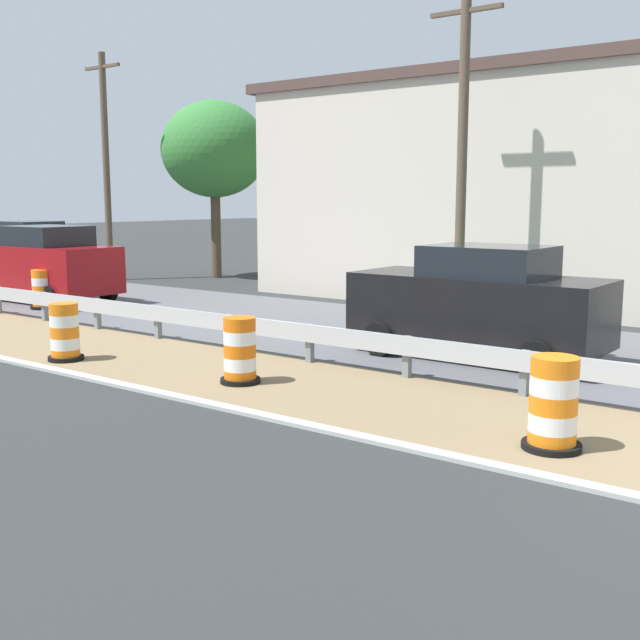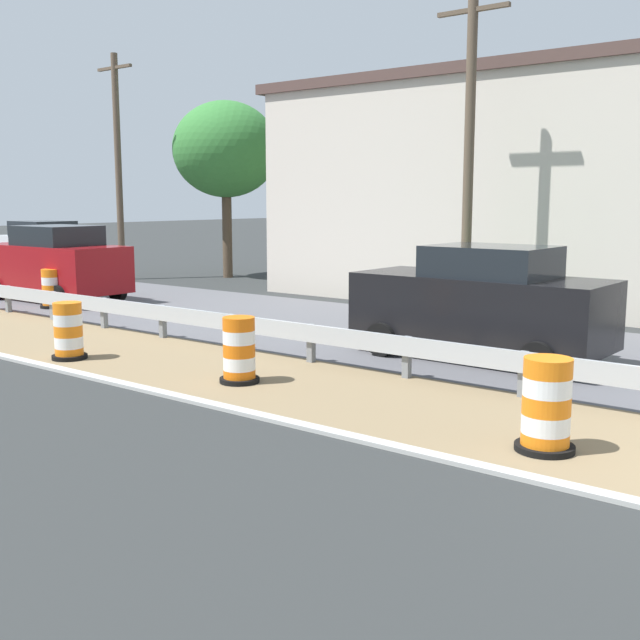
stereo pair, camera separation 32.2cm
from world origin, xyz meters
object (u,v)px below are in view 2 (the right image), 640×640
Objects in this scene: car_lead_far_lane at (482,303)px; utility_pole_near at (469,153)px; car_trailing_near_lane at (46,249)px; traffic_barrel_mid at (68,334)px; traffic_barrel_close at (239,353)px; car_lead_near_lane at (55,263)px; traffic_barrel_nearest at (546,409)px; utility_pole_mid at (118,164)px; traffic_barrel_far at (52,290)px.

utility_pole_near is at bearing -57.92° from car_lead_far_lane.
car_trailing_near_lane is at bearing 90.42° from utility_pole_near.
traffic_barrel_mid is 7.66m from car_lead_far_lane.
traffic_barrel_close is 12.06m from car_lead_near_lane.
traffic_barrel_mid is 0.22× the size of car_lead_near_lane.
traffic_barrel_nearest is 24.19m from car_trailing_near_lane.
traffic_barrel_nearest is 1.06× the size of traffic_barrel_mid.
car_lead_far_lane is at bearing -51.88° from traffic_barrel_mid.
car_lead_near_lane is 1.02× the size of car_lead_far_lane.
car_trailing_near_lane is (8.06, 22.80, 0.55)m from traffic_barrel_nearest.
utility_pole_mid reaches higher than traffic_barrel_nearest.
traffic_barrel_mid is 0.14× the size of utility_pole_near.
traffic_barrel_close is at bearing 86.99° from traffic_barrel_nearest.
utility_pole_mid is (9.05, 14.67, 3.68)m from traffic_barrel_close.
car_lead_near_lane reaches higher than traffic_barrel_far.
utility_pole_near is at bearing 33.13° from traffic_barrel_nearest.
traffic_barrel_far is (3.75, 6.28, -0.00)m from traffic_barrel_mid.
traffic_barrel_close is at bearing -22.75° from car_trailing_near_lane.
car_lead_near_lane is at bearing -29.45° from car_trailing_near_lane.
utility_pole_mid reaches higher than traffic_barrel_far.
traffic_barrel_far is 0.23× the size of car_lead_far_lane.
traffic_barrel_nearest is 0.24× the size of car_lead_far_lane.
traffic_barrel_close is 8.66m from utility_pole_near.
car_lead_near_lane is 0.60× the size of utility_pole_mid.
traffic_barrel_nearest is 22.29m from utility_pole_mid.
utility_pole_near is at bearing -94.45° from utility_pole_mid.
car_lead_near_lane reaches higher than traffic_barrel_close.
utility_pole_mid is (1.13, 14.57, 0.16)m from utility_pole_near.
car_lead_far_lane is at bearing -28.39° from traffic_barrel_close.
car_lead_near_lane is at bearing 52.88° from traffic_barrel_far.
car_trailing_near_lane is 0.56× the size of utility_pole_mid.
car_lead_far_lane reaches higher than traffic_barrel_far.
car_lead_near_lane is at bearing 70.10° from traffic_barrel_close.
traffic_barrel_close is at bearing 62.30° from car_lead_far_lane.
car_trailing_near_lane reaches higher than traffic_barrel_far.
traffic_barrel_mid is at bearing -120.86° from traffic_barrel_far.
utility_pole_near reaches higher than car_lead_far_lane.
traffic_barrel_mid is 15.00m from utility_pole_mid.
traffic_barrel_nearest is at bearing -146.87° from utility_pole_near.
utility_pole_near reaches higher than car_lead_near_lane.
car_trailing_near_lane is at bearing -31.38° from car_lead_near_lane.
car_lead_near_lane is at bearing 75.21° from traffic_barrel_nearest.
traffic_barrel_nearest is 5.36m from car_lead_far_lane.
traffic_barrel_nearest reaches higher than traffic_barrel_far.
traffic_barrel_far is 0.13× the size of utility_pole_mid.
traffic_barrel_mid is (-0.33, 9.03, -0.03)m from traffic_barrel_nearest.
traffic_barrel_far is 11.60m from utility_pole_near.
car_lead_near_lane is at bearing 0.74° from car_lead_far_lane.
traffic_barrel_mid is 7.32m from traffic_barrel_far.
car_lead_near_lane is 1.07× the size of car_trailing_near_lane.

